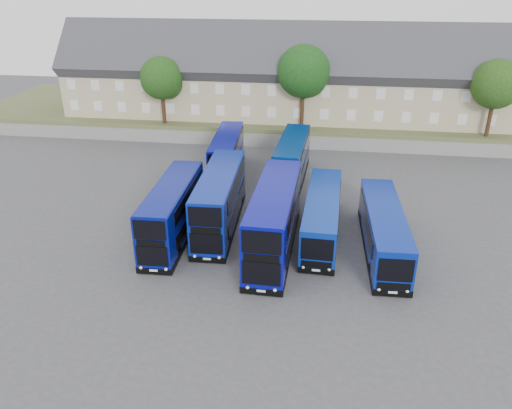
# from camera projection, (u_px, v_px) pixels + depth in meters

# --- Properties ---
(ground) EXTENTS (120.00, 120.00, 0.00)m
(ground) POSITION_uv_depth(u_px,v_px,m) (250.00, 255.00, 35.20)
(ground) COLOR #45454A
(ground) RESTS_ON ground
(retaining_wall) EXTENTS (70.00, 0.40, 1.50)m
(retaining_wall) POSITION_uv_depth(u_px,v_px,m) (282.00, 141.00, 56.39)
(retaining_wall) COLOR slate
(retaining_wall) RESTS_ON ground
(earth_bank) EXTENTS (80.00, 20.00, 2.00)m
(earth_bank) POSITION_uv_depth(u_px,v_px,m) (290.00, 116.00, 65.25)
(earth_bank) COLOR brown
(earth_bank) RESTS_ON ground
(terrace_row) EXTENTS (54.00, 10.40, 11.20)m
(terrace_row) POSITION_uv_depth(u_px,v_px,m) (288.00, 79.00, 59.29)
(terrace_row) COLOR tan
(terrace_row) RESTS_ON earth_bank
(dd_front_left) EXTENTS (2.70, 10.63, 4.20)m
(dd_front_left) POSITION_uv_depth(u_px,v_px,m) (173.00, 213.00, 36.72)
(dd_front_left) COLOR navy
(dd_front_left) RESTS_ON ground
(dd_front_mid) EXTENTS (3.00, 11.27, 4.44)m
(dd_front_mid) POSITION_uv_depth(u_px,v_px,m) (220.00, 201.00, 38.27)
(dd_front_mid) COLOR #081F94
(dd_front_mid) RESTS_ON ground
(dd_front_right) EXTENTS (2.99, 11.88, 4.70)m
(dd_front_right) POSITION_uv_depth(u_px,v_px,m) (274.00, 220.00, 35.05)
(dd_front_right) COLOR #070B8F
(dd_front_right) RESTS_ON ground
(dd_rear_left) EXTENTS (2.95, 10.16, 3.99)m
(dd_rear_left) POSITION_uv_depth(u_px,v_px,m) (227.00, 156.00, 48.33)
(dd_rear_left) COLOR #070E92
(dd_rear_left) RESTS_ON ground
(dd_rear_right) EXTENTS (2.87, 10.50, 4.13)m
(dd_rear_right) POSITION_uv_depth(u_px,v_px,m) (292.00, 161.00, 46.82)
(dd_rear_right) COLOR navy
(dd_rear_right) RESTS_ON ground
(coach_east_a) EXTENTS (2.82, 11.63, 3.16)m
(coach_east_a) POSITION_uv_depth(u_px,v_px,m) (322.00, 216.00, 37.36)
(coach_east_a) COLOR #082CA2
(coach_east_a) RESTS_ON ground
(coach_east_b) EXTENTS (2.82, 11.70, 3.18)m
(coach_east_b) POSITION_uv_depth(u_px,v_px,m) (383.00, 231.00, 35.18)
(coach_east_b) COLOR #082293
(coach_east_b) RESTS_ON ground
(tree_west) EXTENTS (4.80, 4.80, 7.65)m
(tree_west) POSITION_uv_depth(u_px,v_px,m) (163.00, 80.00, 56.47)
(tree_west) COLOR #382314
(tree_west) RESTS_ON earth_bank
(tree_mid) EXTENTS (5.76, 5.76, 9.18)m
(tree_mid) POSITION_uv_depth(u_px,v_px,m) (305.00, 73.00, 54.44)
(tree_mid) COLOR #382314
(tree_mid) RESTS_ON earth_bank
(tree_east) EXTENTS (5.12, 5.12, 8.16)m
(tree_east) POSITION_uv_depth(u_px,v_px,m) (497.00, 86.00, 51.73)
(tree_east) COLOR #382314
(tree_east) RESTS_ON earth_bank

